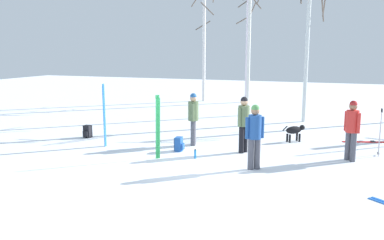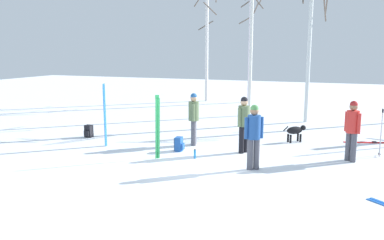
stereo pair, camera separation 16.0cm
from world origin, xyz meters
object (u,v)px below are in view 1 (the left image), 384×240
birch_tree_1 (247,40)px  ski_pair_lying_0 (372,142)px  person_1 (255,133)px  dog (295,131)px  ski_pair_planted_1 (104,116)px  person_0 (244,121)px  backpack_0 (88,132)px  person_3 (193,116)px  person_2 (352,127)px  ski_pair_planted_0 (158,127)px  birch_tree_0 (204,37)px  ski_poles_0 (380,131)px  backpack_1 (179,144)px  water_bottle_0 (195,154)px  birch_tree_3 (308,32)px  birch_tree_2 (250,36)px

birch_tree_1 → ski_pair_lying_0: bearing=-54.1°
person_1 → dog: 3.73m
person_1 → ski_pair_planted_1: size_ratio=0.84×
person_0 → backpack_0: bearing=178.8°
backpack_0 → person_3: bearing=3.8°
birch_tree_1 → person_1: bearing=-76.1°
person_1 → ski_pair_planted_1: 5.10m
person_2 → person_0: bearing=-177.0°
ski_pair_planted_0 → birch_tree_0: birch_tree_0 is taller
ski_pair_planted_0 → ski_poles_0: size_ratio=1.31×
ski_pair_planted_1 → backpack_0: ski_pair_planted_1 is taller
dog → ski_pair_lying_0: (2.47, 0.84, -0.38)m
ski_pair_planted_1 → backpack_1: 2.62m
person_1 → dog: (0.64, 3.63, -0.59)m
ski_pair_planted_1 → dog: bearing=26.5°
water_bottle_0 → birch_tree_3: 8.53m
water_bottle_0 → birch_tree_2: 8.89m
ski_pair_lying_0 → birch_tree_1: size_ratio=0.27×
person_0 → ski_poles_0: 3.99m
ski_poles_0 → birch_tree_0: birch_tree_0 is taller
person_2 → backpack_0: (-8.74, -0.04, -0.77)m
person_2 → birch_tree_3: bearing=106.8°
dog → backpack_0: dog is taller
person_1 → backpack_0: size_ratio=3.90×
birch_tree_1 → dog: bearing=-67.9°
person_1 → backpack_1: 2.88m
person_2 → birch_tree_3: 6.86m
person_3 → birch_tree_3: bearing=62.5°
person_3 → water_bottle_0: bearing=-67.8°
ski_pair_lying_0 → birch_tree_0: 12.90m
person_1 → birch_tree_1: (-3.28, 13.27, 2.63)m
backpack_1 → dog: bearing=38.8°
birch_tree_0 → ski_pair_planted_0: bearing=-76.8°
ski_pair_lying_0 → birch_tree_2: birch_tree_2 is taller
dog → birch_tree_1: 10.90m
person_1 → birch_tree_3: (0.57, 7.74, 2.85)m
dog → ski_pair_planted_0: ski_pair_planted_0 is taller
person_1 → water_bottle_0: 2.04m
person_2 → water_bottle_0: bearing=-162.3°
person_0 → birch_tree_0: birch_tree_0 is taller
person_2 → backpack_0: person_2 is taller
ski_pair_lying_0 → birch_tree_0: (-8.93, 8.50, 3.79)m
person_0 → birch_tree_3: birch_tree_3 is taller
dog → backpack_1: bearing=-141.2°
birch_tree_0 → ski_poles_0: bearing=-48.9°
backpack_1 → ski_pair_planted_0: bearing=-103.7°
ski_pair_planted_0 → water_bottle_0: ski_pair_planted_0 is taller
backpack_0 → water_bottle_0: bearing=-15.7°
birch_tree_2 → person_1: bearing=-76.2°
backpack_1 → birch_tree_3: bearing=64.9°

